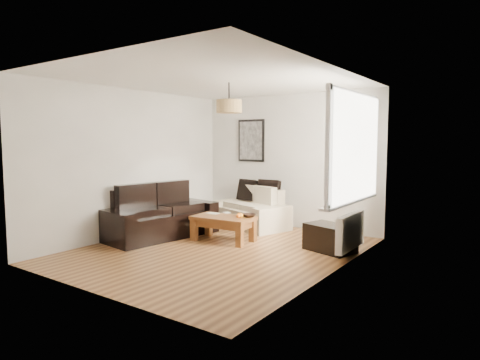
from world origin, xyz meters
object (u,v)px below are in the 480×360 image
Objects in this scene: loveseat_cream at (251,208)px; ottoman at (330,238)px; sofa_leather at (160,212)px; coffee_table at (223,229)px.

loveseat_cream reaches higher than ottoman.
loveseat_cream is 1.84m from sofa_leather.
sofa_leather is 2.99m from ottoman.
loveseat_cream is 1.46× the size of coffee_table.
loveseat_cream reaches higher than coffee_table.
coffee_table reaches higher than ottoman.
loveseat_cream is at bearing -19.90° from sofa_leather.
ottoman is (2.88, 0.78, -0.22)m from sofa_leather.
sofa_leather is 1.21m from coffee_table.
coffee_table is at bearing -64.05° from sofa_leather.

